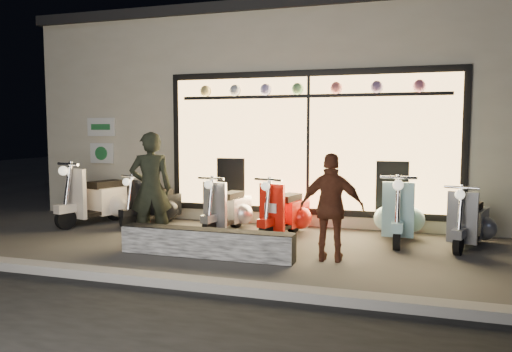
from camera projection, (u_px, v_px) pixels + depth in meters
The scene contains 12 objects.
ground at pixel (231, 247), 7.65m from camera, with size 40.00×40.00×0.00m, color #383533.
kerb at pixel (171, 281), 5.74m from camera, with size 40.00×0.25×0.12m, color slate.
shop_building at pixel (301, 117), 12.18m from camera, with size 10.20×6.23×4.20m.
graffiti_barrier at pixel (206, 243), 7.05m from camera, with size 2.54×0.28×0.40m, color black.
scooter_silver at pixel (230, 209), 8.92m from camera, with size 0.57×1.36×0.96m.
scooter_red at pixel (287, 212), 8.52m from camera, with size 0.66×1.38×0.98m.
scooter_black at pixel (157, 205), 9.48m from camera, with size 0.72×1.30×0.94m.
scooter_cream at pixel (103, 199), 9.64m from camera, with size 0.84×1.60×1.15m.
scooter_blue at pixel (399, 214), 8.15m from camera, with size 0.48×1.47×1.06m.
scooter_grey at pixel (470, 222), 7.69m from camera, with size 0.69×1.33×0.95m.
man at pixel (151, 188), 7.78m from camera, with size 0.64×0.42×1.76m, color black.
woman at pixel (332, 208), 6.78m from camera, with size 0.87×0.36×1.48m, color brown.
Camera 1 is at (2.61, -7.05, 1.81)m, focal length 35.00 mm.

